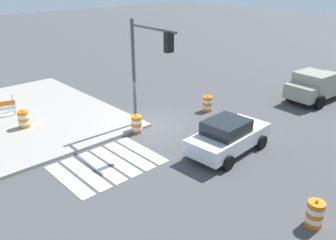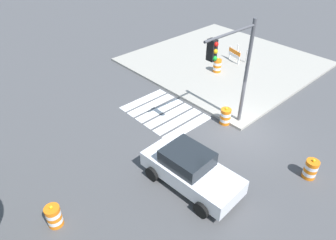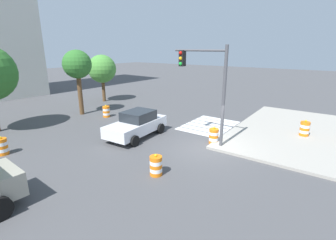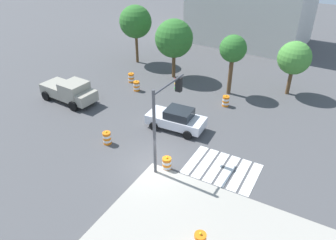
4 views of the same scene
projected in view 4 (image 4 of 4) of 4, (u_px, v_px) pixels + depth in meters
ground_plane at (152, 165)px, 20.16m from camera, size 120.00×120.00×0.00m
crosswalk_stripes at (222, 169)px, 19.82m from camera, size 4.35×3.20×0.02m
sports_car at (177, 119)px, 23.47m from camera, size 4.39×2.32×1.63m
pickup_truck at (70, 91)px, 27.08m from camera, size 5.28×2.64×1.92m
traffic_barrel_near_corner at (226, 101)px, 26.68m from camera, size 0.56×0.56×1.02m
traffic_barrel_crosswalk_end at (167, 164)px, 19.53m from camera, size 0.56×0.56×1.02m
traffic_barrel_median_near at (107, 138)px, 21.96m from camera, size 0.56×0.56×1.02m
traffic_barrel_median_far at (137, 86)px, 29.23m from camera, size 0.56×0.56×1.02m
traffic_barrel_far_curb at (131, 78)px, 30.85m from camera, size 0.56×0.56×1.02m
traffic_light_pole at (165, 110)px, 18.29m from camera, size 0.47×3.29×5.50m
street_tree_streetside_near at (174, 39)px, 30.17m from camera, size 3.64×3.64×5.74m
street_tree_streetside_mid at (136, 22)px, 33.47m from camera, size 3.41×3.41×6.17m
street_tree_streetside_far at (294, 58)px, 27.20m from camera, size 2.84×2.84×4.80m
street_tree_corner_lot at (233, 50)px, 26.85m from camera, size 2.31×2.31×5.34m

